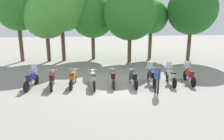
{
  "coord_description": "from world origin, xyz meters",
  "views": [
    {
      "loc": [
        -1.84,
        -12.25,
        4.04
      ],
      "look_at": [
        0.0,
        0.5,
        0.9
      ],
      "focal_mm": 33.12,
      "sensor_mm": 36.0,
      "label": 1
    }
  ],
  "objects": [
    {
      "name": "motorcycle_2",
      "position": [
        -2.48,
        0.32,
        0.5
      ],
      "size": [
        0.66,
        2.19,
        0.99
      ],
      "rotation": [
        0.0,
        0.0,
        1.45
      ],
      "color": "black",
      "rests_on": "ground_plane"
    },
    {
      "name": "motorcycle_0",
      "position": [
        -4.96,
        0.33,
        0.52
      ],
      "size": [
        0.68,
        2.18,
        1.37
      ],
      "rotation": [
        0.0,
        0.0,
        1.42
      ],
      "color": "black",
      "rests_on": "ground_plane"
    },
    {
      "name": "tree_5",
      "position": [
        5.36,
        9.09,
        4.33
      ],
      "size": [
        3.5,
        3.5,
        6.1
      ],
      "color": "brown",
      "rests_on": "ground_plane"
    },
    {
      "name": "ground_plane",
      "position": [
        0.0,
        0.0,
        0.0
      ],
      "size": [
        80.0,
        80.0,
        0.0
      ],
      "primitive_type": "plane",
      "color": "gray"
    },
    {
      "name": "motorcycle_4",
      "position": [
        -0.0,
        0.14,
        0.5
      ],
      "size": [
        0.62,
        2.19,
        0.99
      ],
      "rotation": [
        0.0,
        0.0,
        1.48
      ],
      "color": "black",
      "rests_on": "ground_plane"
    },
    {
      "name": "motorcycle_1",
      "position": [
        -3.73,
        0.25,
        0.5
      ],
      "size": [
        0.62,
        2.19,
        0.99
      ],
      "rotation": [
        0.0,
        0.0,
        1.62
      ],
      "color": "black",
      "rests_on": "ground_plane"
    },
    {
      "name": "tree_0",
      "position": [
        -7.81,
        9.16,
        5.0
      ],
      "size": [
        4.05,
        4.05,
        7.04
      ],
      "color": "brown",
      "rests_on": "ground_plane"
    },
    {
      "name": "motorcycle_3",
      "position": [
        -1.24,
        -0.03,
        0.5
      ],
      "size": [
        0.62,
        2.19,
        0.99
      ],
      "rotation": [
        0.0,
        0.0,
        1.59
      ],
      "color": "black",
      "rests_on": "ground_plane"
    },
    {
      "name": "tree_4",
      "position": [
        2.65,
        7.08,
        4.59
      ],
      "size": [
        4.95,
        4.95,
        7.08
      ],
      "color": "brown",
      "rests_on": "ground_plane"
    },
    {
      "name": "tree_1",
      "position": [
        -5.15,
        8.68,
        4.36
      ],
      "size": [
        4.27,
        4.27,
        6.51
      ],
      "color": "brown",
      "rests_on": "ground_plane"
    },
    {
      "name": "tree_6",
      "position": [
        8.82,
        7.25,
        4.97
      ],
      "size": [
        4.77,
        4.77,
        7.36
      ],
      "color": "brown",
      "rests_on": "ground_plane"
    },
    {
      "name": "motorcycle_5",
      "position": [
        1.24,
        -0.18,
        0.5
      ],
      "size": [
        0.62,
        2.19,
        0.99
      ],
      "rotation": [
        0.0,
        0.0,
        1.54
      ],
      "color": "black",
      "rests_on": "ground_plane"
    },
    {
      "name": "motorcycle_8",
      "position": [
        4.97,
        -0.17,
        0.52
      ],
      "size": [
        0.71,
        2.18,
        1.37
      ],
      "rotation": [
        0.0,
        0.0,
        1.4
      ],
      "color": "black",
      "rests_on": "ground_plane"
    },
    {
      "name": "motorcycle_6",
      "position": [
        2.48,
        -0.01,
        0.52
      ],
      "size": [
        0.63,
        2.19,
        1.37
      ],
      "rotation": [
        0.0,
        0.0,
        1.47
      ],
      "color": "black",
      "rests_on": "ground_plane"
    },
    {
      "name": "person_0",
      "position": [
        2.24,
        -1.65,
        1.0
      ],
      "size": [
        0.31,
        0.38,
        1.7
      ],
      "rotation": [
        0.0,
        0.0,
        3.73
      ],
      "color": "black",
      "rests_on": "ground_plane"
    },
    {
      "name": "tree_2",
      "position": [
        -3.72,
        8.84,
        5.37
      ],
      "size": [
        5.01,
        5.01,
        7.89
      ],
      "color": "brown",
      "rests_on": "ground_plane"
    },
    {
      "name": "motorcycle_7",
      "position": [
        3.73,
        -0.16,
        0.52
      ],
      "size": [
        0.68,
        2.18,
        1.37
      ],
      "rotation": [
        0.0,
        0.0,
        1.43
      ],
      "color": "black",
      "rests_on": "ground_plane"
    },
    {
      "name": "tree_3",
      "position": [
        -0.7,
        9.41,
        4.44
      ],
      "size": [
        4.49,
        4.49,
        6.69
      ],
      "color": "brown",
      "rests_on": "ground_plane"
    }
  ]
}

